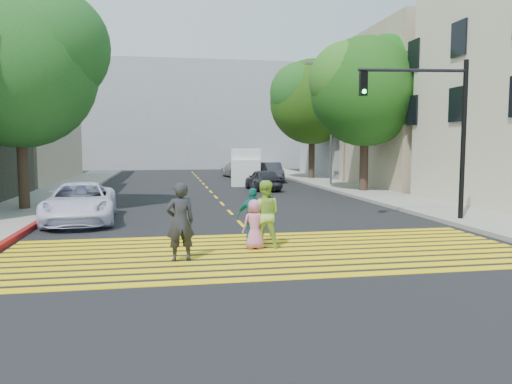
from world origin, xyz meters
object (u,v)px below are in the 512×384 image
object	(u,v)px
tree_right_near	(367,86)
white_van	(247,167)
pedestrian_woman	(264,214)
pedestrian_man	(180,222)
dark_car_near	(263,180)
pedestrian_extra	(253,217)
traffic_signal	(435,118)
white_sedan	(80,203)
dark_car_parked	(271,172)
tree_right_far	(313,97)
pedestrian_child	(255,224)
tree_left	(21,62)
silver_car	(238,169)

from	to	relation	value
tree_right_near	white_van	size ratio (longest dim) A/B	1.65
pedestrian_woman	white_van	bearing A→B (deg)	-85.75
pedestrian_man	dark_car_near	distance (m)	18.50
dark_car_near	white_van	size ratio (longest dim) A/B	0.70
pedestrian_extra	traffic_signal	world-z (taller)	traffic_signal
white_sedan	dark_car_parked	xyz separation A→B (m)	(10.67, 17.81, 0.01)
white_sedan	white_van	distance (m)	18.11
tree_right_near	tree_right_far	world-z (taller)	tree_right_far
dark_car_parked	white_van	size ratio (longest dim) A/B	0.79
pedestrian_woman	pedestrian_extra	distance (m)	0.44
pedestrian_woman	pedestrian_child	xyz separation A→B (m)	(-0.29, -0.15, -0.24)
tree_right_near	dark_car_parked	xyz separation A→B (m)	(-3.57, 9.27, -5.34)
pedestrian_man	pedestrian_extra	xyz separation A→B (m)	(2.02, 1.50, -0.15)
tree_right_far	white_van	bearing A→B (deg)	-150.53
tree_left	pedestrian_man	bearing A→B (deg)	-58.89
pedestrian_extra	white_van	xyz separation A→B (m)	(3.19, 21.07, 0.37)
pedestrian_child	traffic_signal	distance (m)	8.25
traffic_signal	white_sedan	bearing A→B (deg)	175.97
pedestrian_man	pedestrian_woman	world-z (taller)	pedestrian_man
traffic_signal	pedestrian_child	bearing A→B (deg)	-148.02
pedestrian_extra	pedestrian_child	bearing A→B (deg)	107.88
pedestrian_man	tree_right_far	bearing A→B (deg)	-123.40
white_van	pedestrian_man	bearing A→B (deg)	-93.13
white_van	silver_car	bearing A→B (deg)	96.66
tree_left	tree_right_far	size ratio (longest dim) A/B	0.95
white_sedan	silver_car	distance (m)	24.84
tree_right_near	pedestrian_man	world-z (taller)	tree_right_near
tree_right_near	pedestrian_child	world-z (taller)	tree_right_near
pedestrian_man	traffic_signal	xyz separation A→B (m)	(8.92, 4.28, 2.74)
white_sedan	white_van	xyz separation A→B (m)	(8.54, 15.96, 0.46)
silver_car	traffic_signal	xyz separation A→B (m)	(3.31, -25.50, 2.98)
silver_car	pedestrian_extra	bearing A→B (deg)	74.39
pedestrian_woman	pedestrian_child	bearing A→B (deg)	38.83
dark_car_parked	white_van	xyz separation A→B (m)	(-2.12, -1.85, 0.45)
pedestrian_man	dark_car_near	size ratio (longest dim) A/B	0.50
pedestrian_woman	white_sedan	xyz separation A→B (m)	(-5.60, 5.46, -0.21)
pedestrian_extra	pedestrian_man	bearing A→B (deg)	60.32
tree_right_far	dark_car_near	size ratio (longest dim) A/B	2.50
dark_car_near	white_sedan	bearing A→B (deg)	46.19
white_sedan	silver_car	xyz separation A→B (m)	(8.95, 23.17, -0.01)
dark_car_near	dark_car_parked	xyz separation A→B (m)	(1.90, 6.73, 0.07)
tree_right_near	pedestrian_child	xyz separation A→B (m)	(-8.93, -14.14, -5.39)
dark_car_parked	tree_right_far	bearing A→B (deg)	25.90
pedestrian_woman	white_sedan	world-z (taller)	pedestrian_woman
tree_left	pedestrian_child	world-z (taller)	tree_left
tree_right_far	traffic_signal	bearing A→B (deg)	-95.38
pedestrian_woman	tree_right_near	bearing A→B (deg)	-109.59
pedestrian_extra	dark_car_parked	world-z (taller)	pedestrian_extra
pedestrian_man	white_sedan	size ratio (longest dim) A/B	0.37
pedestrian_woman	dark_car_near	size ratio (longest dim) A/B	0.48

